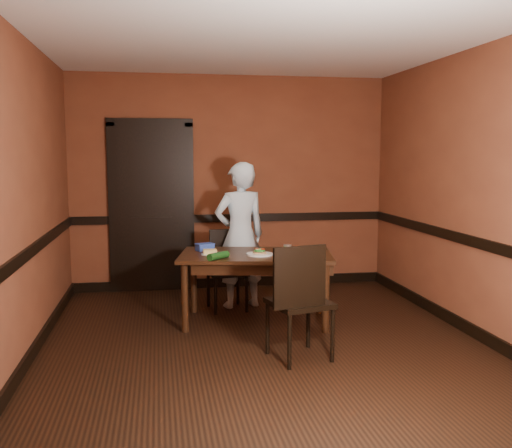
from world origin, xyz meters
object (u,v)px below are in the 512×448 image
object	(u,v)px
person	(240,235)
sandwich_plate	(260,253)
food_tub	(205,247)
chair_near	(300,301)
dining_table	(256,288)
cheese_saucer	(210,253)
chair_far	(227,271)
sauce_jar	(287,249)

from	to	relation	value
person	sandwich_plate	size ratio (longest dim) A/B	6.17
food_tub	chair_near	bearing A→B (deg)	-84.78
dining_table	cheese_saucer	xyz separation A→B (m)	(-0.46, 0.01, 0.38)
person	chair_far	bearing A→B (deg)	18.43
person	food_tub	size ratio (longest dim) A/B	7.61
dining_table	sandwich_plate	xyz separation A→B (m)	(0.02, -0.09, 0.37)
chair_far	chair_near	distance (m)	1.67
sandwich_plate	food_tub	world-z (taller)	food_tub
chair_far	sauce_jar	world-z (taller)	chair_far
sandwich_plate	sauce_jar	distance (m)	0.29
dining_table	food_tub	size ratio (longest dim) A/B	7.11
sauce_jar	sandwich_plate	bearing A→B (deg)	-178.09
cheese_saucer	sauce_jar	bearing A→B (deg)	-6.67
chair_near	person	xyz separation A→B (m)	(-0.26, 1.71, 0.32)
chair_far	chair_near	bearing A→B (deg)	-83.44
person	chair_near	bearing A→B (deg)	85.06
person	cheese_saucer	size ratio (longest dim) A/B	9.24
dining_table	food_tub	bearing A→B (deg)	162.46
sauce_jar	cheese_saucer	world-z (taller)	sauce_jar
chair_far	food_tub	xyz separation A→B (m)	(-0.26, -0.26, 0.31)
sauce_jar	cheese_saucer	bearing A→B (deg)	173.33
person	cheese_saucer	world-z (taller)	person
dining_table	sauce_jar	world-z (taller)	sauce_jar
sauce_jar	food_tub	size ratio (longest dim) A/B	0.45
cheese_saucer	food_tub	size ratio (longest dim) A/B	0.82
sandwich_plate	food_tub	xyz separation A→B (m)	(-0.52, 0.36, 0.02)
cheese_saucer	person	bearing A→B (deg)	57.66
sandwich_plate	sauce_jar	size ratio (longest dim) A/B	2.76
dining_table	sauce_jar	xyz separation A→B (m)	(0.31, -0.08, 0.40)
chair_near	person	world-z (taller)	person
dining_table	chair_far	distance (m)	0.58
cheese_saucer	chair_near	bearing A→B (deg)	-59.26
dining_table	person	world-z (taller)	person
chair_near	sauce_jar	bearing A→B (deg)	-111.76
sandwich_plate	sauce_jar	world-z (taller)	sauce_jar
person	sandwich_plate	xyz separation A→B (m)	(0.09, -0.72, -0.08)
person	sauce_jar	size ratio (longest dim) A/B	17.03
person	sandwich_plate	distance (m)	0.73
sauce_jar	cheese_saucer	xyz separation A→B (m)	(-0.77, 0.09, -0.03)
sauce_jar	dining_table	bearing A→B (deg)	164.81
dining_table	sauce_jar	bearing A→B (deg)	-4.51
dining_table	chair_far	bearing A→B (deg)	124.41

